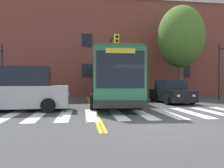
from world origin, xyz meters
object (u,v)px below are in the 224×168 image
Objects in this scene: car_black_far_lane at (171,92)px; car_white_behind_bus at (101,89)px; street_tree_curbside_large at (181,37)px; city_bus at (111,79)px; car_silver_cross_street at (20,90)px; traffic_light_overhead at (113,56)px; car_red_near_lane at (33,93)px.

car_black_far_lane is 1.06× the size of car_white_behind_bus.
car_black_far_lane is 6.94m from street_tree_curbside_large.
car_black_far_lane is at bearing -3.03° from city_bus.
car_silver_cross_street is at bearing -146.15° from city_bus.
car_silver_cross_street reaches higher than car_white_behind_bus.
car_white_behind_bus is 0.78× the size of traffic_light_overhead.
street_tree_curbside_large reaches higher than traffic_light_overhead.
traffic_light_overhead is at bearing -87.55° from car_white_behind_bus.
car_black_far_lane is at bearing 19.00° from car_silver_cross_street.
car_white_behind_bus is (-4.64, 8.87, 0.05)m from car_black_far_lane.
car_white_behind_bus reaches higher than car_red_near_lane.
car_black_far_lane is 10.01m from car_white_behind_bus.
car_red_near_lane is 10.15m from car_black_far_lane.
car_white_behind_bus is at bearing 65.96° from car_silver_cross_street.
street_tree_curbside_large reaches higher than car_red_near_lane.
car_white_behind_bus reaches higher than car_black_far_lane.
city_bus is 1.40× the size of street_tree_curbside_large.
traffic_light_overhead is (5.83, 1.48, 2.89)m from car_red_near_lane.
car_silver_cross_street is (-0.01, -3.38, 0.30)m from car_red_near_lane.
city_bus is 8.68m from car_white_behind_bus.
car_silver_cross_street reaches higher than car_black_far_lane.
car_silver_cross_street reaches higher than car_red_near_lane.
car_red_near_lane is 6.67m from traffic_light_overhead.
car_red_near_lane is at bearing -121.53° from car_white_behind_bus.
car_white_behind_bus is at bearing 117.61° from car_black_far_lane.
traffic_light_overhead reaches higher than car_red_near_lane.
car_white_behind_bus is at bearing 92.45° from traffic_light_overhead.
traffic_light_overhead is at bearing 162.39° from car_black_far_lane.
street_tree_curbside_large is (2.62, 3.88, 5.12)m from car_black_far_lane.
street_tree_curbside_large is at bearing 17.36° from car_red_near_lane.
street_tree_curbside_large is at bearing 26.80° from city_bus.
car_black_far_lane is 0.82× the size of traffic_light_overhead.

